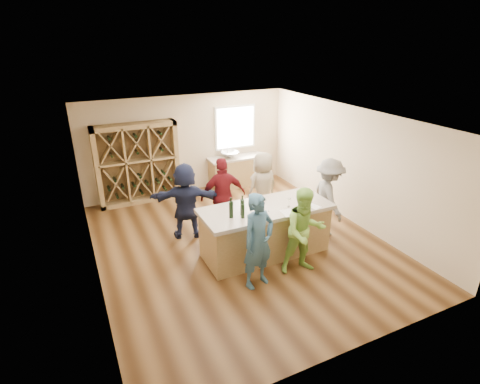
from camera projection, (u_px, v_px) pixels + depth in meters
name	position (u px, v px, depth m)	size (l,w,h in m)	color
floor	(240.00, 245.00, 8.42)	(6.00, 7.00, 0.10)	#55371B
ceiling	(240.00, 116.00, 7.29)	(6.00, 7.00, 0.10)	white
wall_back	(187.00, 144.00, 10.81)	(6.00, 0.10, 2.80)	#C4AE8E
wall_front	(356.00, 276.00, 4.91)	(6.00, 0.10, 2.80)	#C4AE8E
wall_left	(85.00, 213.00, 6.65)	(0.10, 7.00, 2.80)	#C4AE8E
wall_right	(353.00, 165.00, 9.07)	(0.10, 7.00, 2.80)	#C4AE8E
window_frame	(235.00, 127.00, 11.20)	(1.30, 0.06, 1.30)	white
window_pane	(236.00, 128.00, 11.17)	(1.18, 0.01, 1.18)	white
wine_rack	(138.00, 164.00, 10.10)	(2.20, 0.45, 2.20)	olive
back_counter_base	(236.00, 172.00, 11.45)	(1.60, 0.58, 0.86)	olive
back_counter_top	(236.00, 158.00, 11.27)	(1.70, 0.62, 0.06)	#AB9D8C
sink	(230.00, 155.00, 11.14)	(0.54, 0.54, 0.19)	silver
faucet	(227.00, 151.00, 11.27)	(0.02, 0.02, 0.30)	silver
tasting_counter_base	(265.00, 232.00, 7.85)	(2.60, 1.00, 1.00)	olive
tasting_counter_top	(266.00, 209.00, 7.64)	(2.72, 1.12, 0.08)	#AB9D8C
wine_bottle_a	(231.00, 210.00, 7.12)	(0.08, 0.08, 0.34)	black
wine_bottle_b	(243.00, 211.00, 7.11)	(0.07, 0.07, 0.29)	black
wine_bottle_c	(242.00, 207.00, 7.23)	(0.08, 0.08, 0.32)	black
wine_bottle_d	(257.00, 208.00, 7.21)	(0.08, 0.08, 0.32)	black
wine_glass_a	(267.00, 215.00, 7.09)	(0.06, 0.06, 0.16)	white
wine_glass_c	(310.00, 205.00, 7.48)	(0.07, 0.07, 0.19)	white
wine_glass_d	(289.00, 203.00, 7.59)	(0.07, 0.07, 0.19)	white
wine_glass_e	(311.00, 199.00, 7.77)	(0.06, 0.06, 0.16)	white
tasting_menu_a	(262.00, 217.00, 7.18)	(0.22, 0.30, 0.00)	white
tasting_menu_b	(288.00, 213.00, 7.37)	(0.25, 0.34, 0.00)	white
tasting_menu_c	(313.00, 206.00, 7.65)	(0.20, 0.27, 0.00)	white
person_near_left	(258.00, 241.00, 6.68)	(0.67, 0.49, 1.82)	#335972
person_near_right	(304.00, 231.00, 7.10)	(0.85, 0.47, 1.75)	#8CC64C
person_server	(328.00, 197.00, 8.50)	(1.17, 0.54, 1.81)	slate
person_far_mid	(223.00, 196.00, 8.60)	(1.06, 0.54, 1.80)	#590F14
person_far_right	(263.00, 187.00, 9.13)	(0.86, 0.56, 1.76)	gray
person_far_left	(186.00, 201.00, 8.38)	(1.63, 0.59, 1.76)	#191E38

